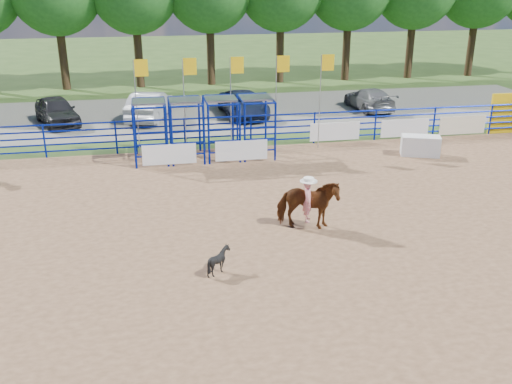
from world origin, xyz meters
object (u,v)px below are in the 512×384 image
announcer_table (420,146)px  car_d (369,99)px  car_c (243,104)px  horse_and_rider (308,202)px  car_b (150,105)px  car_a (57,111)px  calf (219,260)px

announcer_table → car_d: 8.93m
car_c → car_d: car_c is taller
announcer_table → car_c: (-6.38, 8.76, 0.22)m
announcer_table → car_d: (1.07, 8.87, 0.18)m
horse_and_rider → car_b: 16.04m
horse_and_rider → car_d: 17.28m
horse_and_rider → car_a: 17.88m
horse_and_rider → car_c: bearing=88.1°
calf → car_a: (-6.38, 17.49, 0.33)m
car_c → announcer_table: bearing=-57.3°
car_b → car_c: size_ratio=0.97×
calf → car_d: size_ratio=0.17×
announcer_table → calf: (-9.95, -8.78, -0.07)m
car_c → car_a: bearing=176.9°
car_c → car_d: 7.44m
announcer_table → horse_and_rider: size_ratio=0.70×
car_c → calf: bearing=-104.9°
car_b → car_c: 5.13m
car_a → car_c: 9.96m
car_d → car_b: bearing=-3.3°
car_a → car_b: (4.83, 0.19, 0.04)m
calf → car_c: (3.58, 17.54, 0.28)m
calf → car_c: bearing=-8.9°
horse_and_rider → calf: (-3.06, -2.31, -0.51)m
announcer_table → car_a: car_a is taller
car_d → car_c: bearing=-2.3°
horse_and_rider → car_a: horse_and_rider is taller
calf → car_d: 20.81m
calf → car_b: bearing=7.7°
announcer_table → horse_and_rider: (-6.89, -6.47, 0.45)m
horse_and_rider → car_d: horse_and_rider is taller
car_a → car_c: bearing=-20.3°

